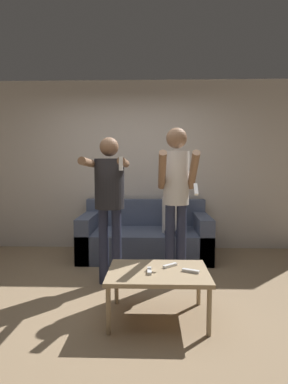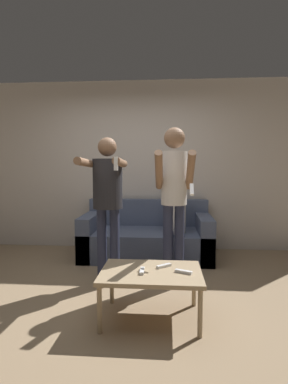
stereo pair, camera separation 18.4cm
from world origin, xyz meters
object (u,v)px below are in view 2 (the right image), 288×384
object	(u,v)px
couch	(147,238)
person_standing_right	(174,189)
coffee_table	(151,276)
person_standing_left	(107,192)
remote_far	(164,266)
person_seated	(175,218)
remote_mid	(184,272)
remote_near	(142,271)

from	to	relation	value
couch	person_standing_right	size ratio (longest dim) A/B	1.06
person_standing_right	coffee_table	xyz separation A→B (m)	(-0.21, -0.76, -0.70)
person_standing_left	remote_far	distance (m)	1.10
person_standing_left	coffee_table	distance (m)	1.14
person_seated	person_standing_left	bearing A→B (deg)	-132.76
coffee_table	person_seated	bearing A→B (deg)	81.34
person_seated	remote_far	world-z (taller)	person_seated
couch	coffee_table	xyz separation A→B (m)	(0.16, -1.83, 0.11)
couch	coffee_table	world-z (taller)	couch
person_seated	remote_mid	xyz separation A→B (m)	(0.04, -1.63, -0.18)
couch	remote_far	bearing A→B (deg)	-81.03
couch	remote_far	size ratio (longest dim) A/B	13.38
remote_near	remote_mid	distance (m)	0.36
person_standing_right	person_seated	world-z (taller)	person_standing_right
person_standing_left	coffee_table	world-z (taller)	person_standing_left
person_standing_right	remote_mid	world-z (taller)	person_standing_right
person_standing_right	remote_near	world-z (taller)	person_standing_right
remote_near	person_standing_left	bearing A→B (deg)	119.90
person_standing_right	person_seated	bearing A→B (deg)	87.87
couch	remote_near	bearing A→B (deg)	-87.39
coffee_table	remote_far	size ratio (longest dim) A/B	6.30
remote_near	remote_mid	xyz separation A→B (m)	(0.36, 0.01, 0.00)
person_standing_left	remote_near	distance (m)	1.10
person_standing_right	coffee_table	bearing A→B (deg)	-105.59
person_seated	coffee_table	bearing A→B (deg)	-98.66
remote_mid	remote_far	size ratio (longest dim) A/B	1.09
person_seated	remote_mid	world-z (taller)	person_seated
remote_far	remote_near	bearing A→B (deg)	-142.84
person_seated	remote_near	size ratio (longest dim) A/B	7.55
remote_near	remote_mid	bearing A→B (deg)	0.97
person_standing_right	coffee_table	world-z (taller)	person_standing_right
remote_near	remote_far	xyz separation A→B (m)	(0.19, 0.14, 0.00)
remote_far	couch	bearing A→B (deg)	98.97
coffee_table	remote_mid	world-z (taller)	remote_mid
couch	remote_near	xyz separation A→B (m)	(0.08, -1.87, 0.17)
person_standing_left	remote_near	bearing A→B (deg)	-60.10
remote_mid	remote_far	distance (m)	0.22
person_standing_left	person_standing_right	size ratio (longest dim) A/B	0.94
couch	person_standing_left	xyz separation A→B (m)	(-0.37, -1.07, 0.78)
couch	person_standing_left	size ratio (longest dim) A/B	1.12
remote_mid	remote_far	world-z (taller)	same
person_standing_right	person_standing_left	bearing A→B (deg)	-179.81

